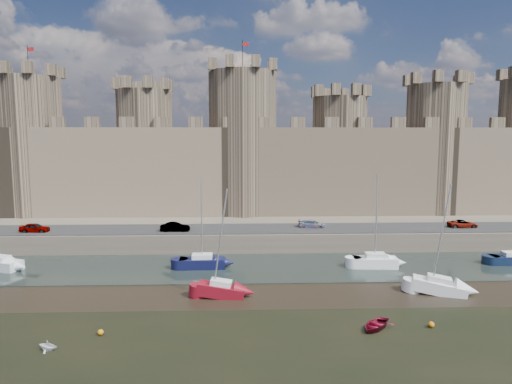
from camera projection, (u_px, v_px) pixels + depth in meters
ground at (216, 376)px, 28.91m from camera, size 160.00×160.00×0.00m
water_channel at (227, 267)px, 52.72m from camera, size 160.00×12.00×0.08m
quay at (232, 208)px, 88.29m from camera, size 160.00×60.00×2.50m
road at (229, 229)px, 62.34m from camera, size 160.00×7.00×0.10m
castle at (227, 157)px, 75.10m from camera, size 108.50×11.00×29.00m
car_0 at (35, 228)px, 60.09m from camera, size 3.79×1.60×1.28m
car_1 at (175, 227)px, 60.54m from camera, size 3.86×1.40×1.27m
car_2 at (312, 224)px, 63.13m from camera, size 4.03×2.21×1.11m
car_3 at (463, 224)px, 63.21m from camera, size 4.05×1.96×1.11m
sailboat_1 at (202, 262)px, 52.33m from camera, size 5.23×2.14×10.38m
sailboat_2 at (375, 261)px, 52.60m from camera, size 5.10×2.28×10.74m
sailboat_3 at (512, 258)px, 54.11m from camera, size 5.22×2.08×9.11m
sailboat_4 at (221, 289)px, 43.10m from camera, size 4.58×2.14×10.37m
sailboat_5 at (439, 286)px, 44.02m from camera, size 5.31×3.40×10.70m
dinghy_3 at (48, 346)px, 32.26m from camera, size 1.58×1.42×0.73m
dinghy_4 at (375, 325)px, 35.89m from camera, size 3.67×3.71×0.63m
buoy_1 at (101, 332)px, 34.83m from camera, size 0.45×0.45×0.45m
buoy_3 at (431, 325)px, 36.20m from camera, size 0.49×0.49×0.49m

